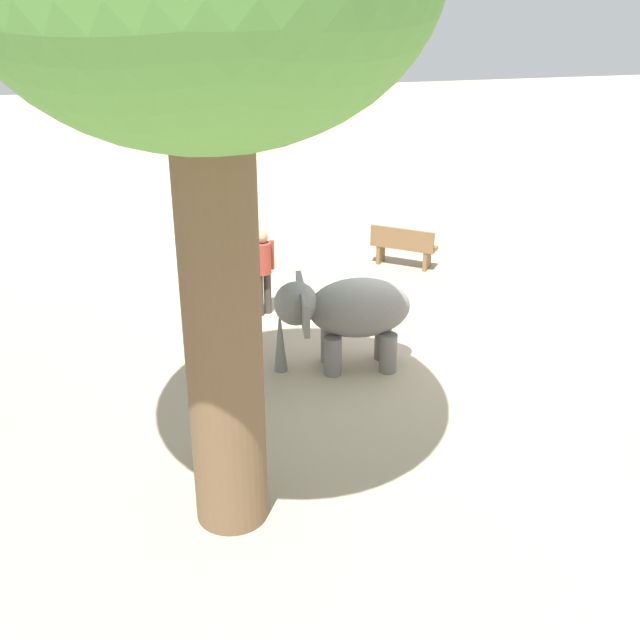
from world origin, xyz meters
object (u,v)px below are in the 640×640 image
elephant (345,312)px  person_handler (263,266)px  wooden_bench (403,246)px  feed_bucket (228,446)px

elephant → person_handler: bearing=-62.0°
elephant → wooden_bench: (4.19, -2.32, -0.51)m
person_handler → feed_bucket: person_handler is taller
person_handler → feed_bucket: bearing=-41.1°
wooden_bench → feed_bucket: size_ratio=3.80×
wooden_bench → person_handler: bearing=-114.6°
wooden_bench → feed_bucket: wooden_bench is taller
elephant → wooden_bench: size_ratio=1.62×
elephant → wooden_bench: 4.82m
elephant → feed_bucket: 3.14m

